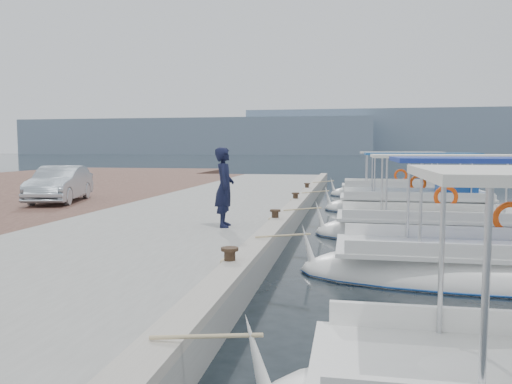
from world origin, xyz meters
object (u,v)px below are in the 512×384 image
at_px(fishing_caique_e, 396,194).
at_px(parked_car, 60,184).
at_px(fishing_caique_b, 510,274).
at_px(fisherman, 224,187).
at_px(fishing_caique_d, 416,207).
at_px(fishing_caique_c, 441,233).

xyz_separation_m(fishing_caique_e, parked_car, (-12.40, -9.59, 1.01)).
bearing_deg(parked_car, fishing_caique_b, -41.23).
height_order(fishing_caique_b, fisherman, fisherman).
height_order(fishing_caique_b, parked_car, fishing_caique_b).
distance_m(fishing_caique_d, fisherman, 9.69).
bearing_deg(fishing_caique_e, fisherman, -110.78).
distance_m(fisherman, parked_car, 8.35).
xyz_separation_m(fishing_caique_c, fisherman, (-5.40, -2.23, 1.34)).
bearing_deg(parked_car, fishing_caique_d, 0.97).
height_order(fishing_caique_d, fishing_caique_e, same).
bearing_deg(fishing_caique_c, fishing_caique_d, 89.14).
bearing_deg(parked_car, fishing_caique_c, -24.38).
height_order(fishing_caique_c, fishing_caique_d, same).
height_order(fishing_caique_e, parked_car, fishing_caique_e).
bearing_deg(fishing_caique_b, parked_car, 153.35).
distance_m(fishing_caique_d, parked_car, 13.09).
xyz_separation_m(fishing_caique_b, fishing_caique_d, (-0.35, 9.99, 0.07)).
relative_size(fishing_caique_c, fishing_caique_e, 1.03).
distance_m(fishing_caique_b, fisherman, 6.35).
relative_size(fishing_caique_c, fishing_caique_d, 1.01).
bearing_deg(fisherman, fishing_caique_b, -119.56).
distance_m(fishing_caique_b, fishing_caique_c, 4.35).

